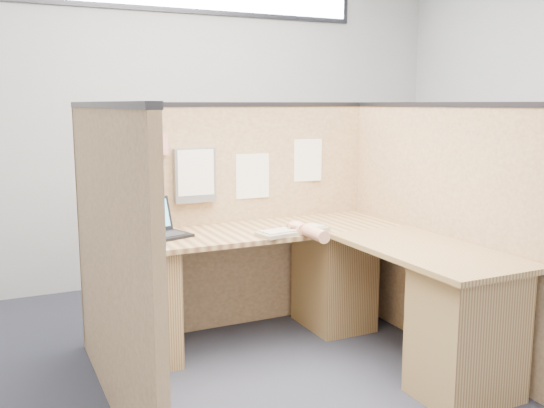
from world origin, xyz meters
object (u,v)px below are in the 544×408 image
mouse (296,229)px  keyboard (293,231)px  l_desk (308,294)px  laptop (160,227)px

mouse → keyboard: bearing=180.0°
l_desk → laptop: 0.98m
l_desk → keyboard: 0.40m
l_desk → laptop: size_ratio=5.12×
keyboard → mouse: bearing=-10.1°
l_desk → mouse: bearing=85.8°
keyboard → mouse: mouse is taller
mouse → l_desk: bearing=-94.2°
laptop → keyboard: size_ratio=0.77×
l_desk → mouse: (0.01, 0.19, 0.36)m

